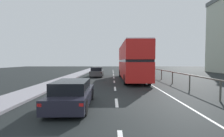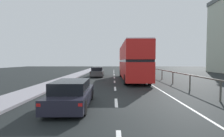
% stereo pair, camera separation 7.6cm
% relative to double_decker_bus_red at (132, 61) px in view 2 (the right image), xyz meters
% --- Properties ---
extents(ground_plane, '(74.44, 120.00, 0.10)m').
position_rel_double_decker_bus_red_xyz_m(ground_plane, '(-2.11, -10.38, -2.31)').
color(ground_plane, black).
extents(near_sidewalk_kerb, '(2.15, 80.00, 0.14)m').
position_rel_double_decker_bus_red_xyz_m(near_sidewalk_kerb, '(-8.04, -10.38, -2.19)').
color(near_sidewalk_kerb, gray).
rests_on(near_sidewalk_kerb, ground).
extents(lane_paint_markings, '(3.63, 46.00, 0.01)m').
position_rel_double_decker_bus_red_xyz_m(lane_paint_markings, '(0.09, -1.48, -2.26)').
color(lane_paint_markings, silver).
rests_on(lane_paint_markings, ground).
extents(bridge_side_railing, '(0.10, 42.00, 1.20)m').
position_rel_double_decker_bus_red_xyz_m(bridge_side_railing, '(3.66, -1.38, -1.30)').
color(bridge_side_railing, '#505148').
rests_on(bridge_side_railing, ground).
extents(double_decker_bus_red, '(2.61, 11.11, 4.21)m').
position_rel_double_decker_bus_red_xyz_m(double_decker_bus_red, '(0.00, 0.00, 0.00)').
color(double_decker_bus_red, red).
rests_on(double_decker_bus_red, ground).
extents(hatchback_car_near, '(1.86, 4.18, 1.30)m').
position_rel_double_decker_bus_red_xyz_m(hatchback_car_near, '(-4.30, -11.15, -1.63)').
color(hatchback_car_near, '#21212E').
rests_on(hatchback_car_near, ground).
extents(sedan_car_ahead, '(1.80, 4.48, 1.39)m').
position_rel_double_decker_bus_red_xyz_m(sedan_car_ahead, '(-4.57, 4.36, -1.59)').
color(sedan_car_ahead, '#49494B').
rests_on(sedan_car_ahead, ground).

